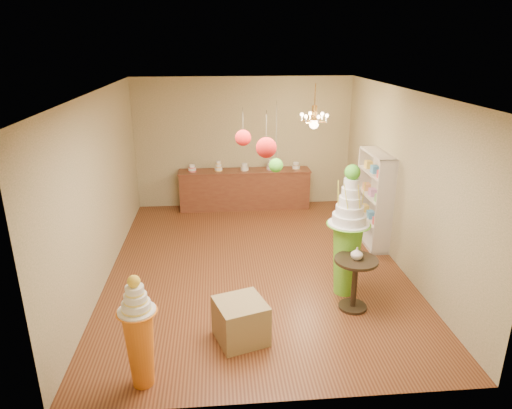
{
  "coord_description": "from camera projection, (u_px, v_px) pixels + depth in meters",
  "views": [
    {
      "loc": [
        -0.62,
        -7.19,
        3.72
      ],
      "look_at": [
        0.01,
        0.0,
        1.14
      ],
      "focal_mm": 32.0,
      "sensor_mm": 36.0,
      "label": 1
    }
  ],
  "objects": [
    {
      "name": "floor",
      "position": [
        256.0,
        265.0,
        8.05
      ],
      "size": [
        6.5,
        6.5,
        0.0
      ],
      "primitive_type": "plane",
      "color": "#5C3019",
      "rests_on": "ground"
    },
    {
      "name": "ceiling",
      "position": [
        256.0,
        91.0,
        7.04
      ],
      "size": [
        6.5,
        6.5,
        0.0
      ],
      "primitive_type": "plane",
      "rotation": [
        3.14,
        0.0,
        0.0
      ],
      "color": "silver",
      "rests_on": "ground"
    },
    {
      "name": "wall_back",
      "position": [
        244.0,
        143.0,
        10.59
      ],
      "size": [
        5.0,
        0.04,
        3.0
      ],
      "primitive_type": "cube",
      "color": "tan",
      "rests_on": "ground"
    },
    {
      "name": "wall_front",
      "position": [
        284.0,
        281.0,
        4.49
      ],
      "size": [
        5.0,
        0.04,
        3.0
      ],
      "primitive_type": "cube",
      "color": "tan",
      "rests_on": "ground"
    },
    {
      "name": "wall_left",
      "position": [
        101.0,
        188.0,
        7.34
      ],
      "size": [
        0.04,
        6.5,
        3.0
      ],
      "primitive_type": "cube",
      "color": "tan",
      "rests_on": "ground"
    },
    {
      "name": "wall_right",
      "position": [
        402.0,
        180.0,
        7.75
      ],
      "size": [
        0.04,
        6.5,
        3.0
      ],
      "primitive_type": "cube",
      "color": "tan",
      "rests_on": "ground"
    },
    {
      "name": "pedestal_green",
      "position": [
        347.0,
        242.0,
        6.9
      ],
      "size": [
        0.79,
        0.79,
        2.07
      ],
      "rotation": [
        0.0,
        0.0,
        -0.36
      ],
      "color": "#60B127",
      "rests_on": "floor"
    },
    {
      "name": "pedestal_orange",
      "position": [
        140.0,
        340.0,
        5.07
      ],
      "size": [
        0.46,
        0.46,
        1.4
      ],
      "rotation": [
        0.0,
        0.0,
        -0.12
      ],
      "color": "orange",
      "rests_on": "floor"
    },
    {
      "name": "burlap_riser",
      "position": [
        241.0,
        321.0,
        5.96
      ],
      "size": [
        0.77,
        0.77,
        0.56
      ],
      "primitive_type": "cube",
      "rotation": [
        0.0,
        0.0,
        0.31
      ],
      "color": "olive",
      "rests_on": "floor"
    },
    {
      "name": "sideboard",
      "position": [
        245.0,
        188.0,
        10.67
      ],
      "size": [
        3.04,
        0.54,
        1.16
      ],
      "color": "brown",
      "rests_on": "floor"
    },
    {
      "name": "shelving_unit",
      "position": [
        374.0,
        199.0,
        8.68
      ],
      "size": [
        0.33,
        1.2,
        1.8
      ],
      "color": "beige",
      "rests_on": "floor"
    },
    {
      "name": "round_table",
      "position": [
        355.0,
        277.0,
        6.59
      ],
      "size": [
        0.64,
        0.64,
        0.8
      ],
      "rotation": [
        0.0,
        0.0,
        -0.02
      ],
      "color": "black",
      "rests_on": "floor"
    },
    {
      "name": "vase",
      "position": [
        357.0,
        253.0,
        6.46
      ],
      "size": [
        0.18,
        0.18,
        0.18
      ],
      "primitive_type": "imported",
      "rotation": [
        0.0,
        0.0,
        -0.04
      ],
      "color": "beige",
      "rests_on": "round_table"
    },
    {
      "name": "pom_red_left",
      "position": [
        266.0,
        148.0,
        5.26
      ],
      "size": [
        0.24,
        0.24,
        0.55
      ],
      "color": "#454132",
      "rests_on": "ceiling"
    },
    {
      "name": "pom_green_mid",
      "position": [
        276.0,
        165.0,
        6.2
      ],
      "size": [
        0.2,
        0.2,
        0.96
      ],
      "color": "#454132",
      "rests_on": "ceiling"
    },
    {
      "name": "pom_red_right",
      "position": [
        243.0,
        138.0,
        5.41
      ],
      "size": [
        0.19,
        0.19,
        0.45
      ],
      "color": "#454132",
      "rests_on": "ceiling"
    },
    {
      "name": "chandelier",
      "position": [
        314.0,
        121.0,
        8.6
      ],
      "size": [
        0.72,
        0.72,
        0.85
      ],
      "rotation": [
        0.0,
        0.0,
        -0.39
      ],
      "color": "gold",
      "rests_on": "ceiling"
    }
  ]
}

